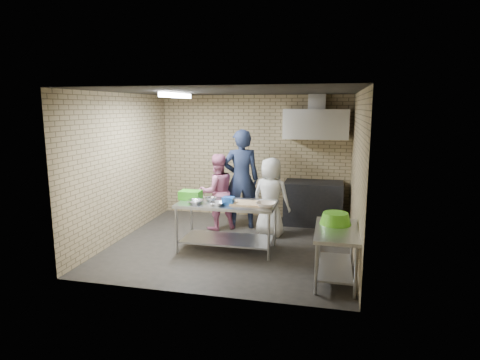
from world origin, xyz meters
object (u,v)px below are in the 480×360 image
prep_table (227,226)px  bottle_red (319,127)px  bottle_green (338,128)px  stove (313,203)px  blue_tub (228,201)px  man_navy (241,179)px  woman_pink (217,192)px  green_basin (336,218)px  woman_white (271,197)px  green_crate (191,195)px  side_counter (336,254)px

prep_table → bottle_red: size_ratio=9.26×
bottle_green → prep_table: bearing=-130.4°
stove → blue_tub: bearing=-123.4°
man_navy → woman_pink: 0.55m
green_basin → woman_white: 1.95m
stove → woman_pink: 2.06m
green_basin → woman_pink: woman_pink is taller
stove → bottle_red: (0.05, 0.24, 1.58)m
green_basin → stove: bearing=99.8°
woman_pink → man_navy: bearing=168.7°
woman_pink → bottle_green: bearing=169.2°
bottle_red → bottle_green: (0.40, 0.00, -0.01)m
stove → green_crate: bearing=-139.3°
side_counter → blue_tub: blue_tub is taller
green_basin → bottle_green: (0.02, 2.74, 1.18)m
side_counter → stove: stove is taller
prep_table → man_navy: size_ratio=0.83×
side_counter → bottle_green: (0.00, 2.99, 1.64)m
blue_tub → side_counter: bearing=-22.8°
stove → bottle_green: 1.65m
bottle_green → woman_pink: (-2.33, -1.03, -1.25)m
blue_tub → green_basin: 1.82m
prep_table → green_crate: size_ratio=4.50×
green_basin → woman_white: woman_white is taller
side_counter → stove: (-0.45, 2.75, 0.08)m
green_basin → woman_pink: 2.87m
prep_table → green_basin: 1.94m
bottle_red → bottle_green: size_ratio=1.20×
prep_table → man_navy: bearing=92.2°
green_crate → bottle_red: (2.12, 2.03, 1.12)m
side_counter → woman_white: bearing=124.1°
blue_tub → bottle_green: size_ratio=1.24×
bottle_green → bottle_red: bearing=180.0°
side_counter → bottle_red: 3.44m
blue_tub → woman_pink: 1.34m
prep_table → blue_tub: blue_tub is taller
green_basin → man_navy: 2.66m
green_crate → man_navy: size_ratio=0.18×
blue_tub → man_navy: man_navy is taller
bottle_green → man_navy: 2.28m
prep_table → blue_tub: size_ratio=9.00×
stove → green_basin: bearing=-80.2°
stove → woman_pink: (-1.88, -0.79, 0.31)m
bottle_red → prep_table: bearing=-123.6°
bottle_green → green_crate: bearing=-141.2°
prep_table → bottle_green: bottle_green is taller
blue_tub → woman_white: woman_white is taller
prep_table → bottle_red: bearing=56.4°
stove → woman_pink: woman_pink is taller
stove → prep_table: bearing=-125.8°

